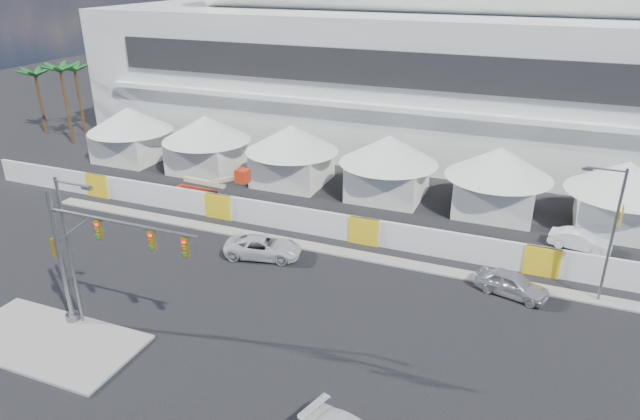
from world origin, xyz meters
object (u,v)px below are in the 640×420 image
at_px(traffic_mast, 87,259).
at_px(streetlight_curb, 611,227).
at_px(streetlight_median, 71,243).
at_px(boom_lift, 201,193).
at_px(sedan_silver, 512,284).
at_px(pickup_curb, 263,247).
at_px(lot_car_a, 580,240).

height_order(traffic_mast, streetlight_curb, streetlight_curb).
bearing_deg(traffic_mast, streetlight_curb, 27.94).
height_order(streetlight_median, boom_lift, streetlight_median).
height_order(sedan_silver, boom_lift, boom_lift).
bearing_deg(traffic_mast, pickup_curb, 67.82).
bearing_deg(streetlight_curb, boom_lift, 172.90).
relative_size(pickup_curb, streetlight_median, 0.61).
relative_size(pickup_curb, lot_car_a, 1.27).
bearing_deg(sedan_silver, pickup_curb, 109.25).
relative_size(sedan_silver, lot_car_a, 1.05).
bearing_deg(sedan_silver, lot_car_a, -11.21).
bearing_deg(boom_lift, streetlight_median, -74.55).
bearing_deg(traffic_mast, streetlight_median, 171.78).
distance_m(pickup_curb, lot_car_a, 22.22).
relative_size(streetlight_median, streetlight_curb, 1.02).
xyz_separation_m(pickup_curb, traffic_mast, (-4.48, -10.99, 3.68)).
distance_m(pickup_curb, traffic_mast, 12.43).
height_order(lot_car_a, boom_lift, boom_lift).
xyz_separation_m(streetlight_median, streetlight_curb, (26.56, 13.34, -0.19)).
bearing_deg(lot_car_a, sedan_silver, 163.98).
xyz_separation_m(sedan_silver, boom_lift, (-25.29, 4.96, 0.28)).
bearing_deg(boom_lift, sedan_silver, -7.14).
distance_m(lot_car_a, streetlight_median, 33.00).
relative_size(lot_car_a, traffic_mast, 0.44).
bearing_deg(traffic_mast, lot_car_a, 39.54).
xyz_separation_m(sedan_silver, streetlight_median, (-21.82, -12.12, 4.33)).
relative_size(lot_car_a, streetlight_curb, 0.49).
bearing_deg(pickup_curb, sedan_silver, -98.50).
bearing_deg(lot_car_a, streetlight_median, 138.02).
bearing_deg(sedan_silver, streetlight_median, 133.77).
distance_m(sedan_silver, traffic_mast, 24.36).
distance_m(sedan_silver, pickup_curb, 16.29).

